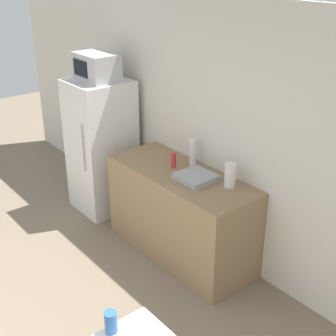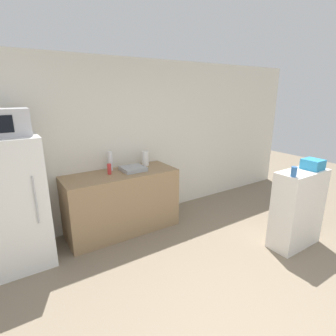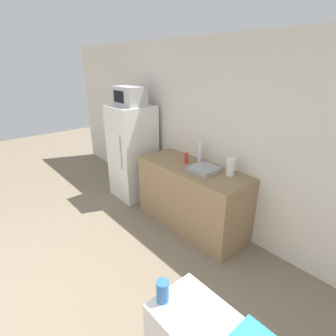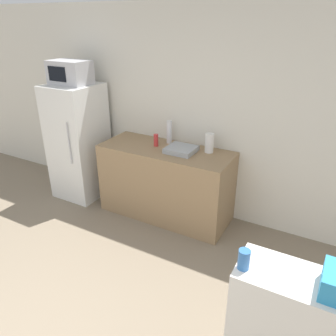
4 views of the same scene
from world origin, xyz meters
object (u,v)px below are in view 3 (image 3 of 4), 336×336
bottle_tall (200,152)px  bottle_short (186,158)px  refrigerator (133,152)px  jar (163,291)px  paper_towel_roll (231,167)px  microwave (130,96)px

bottle_tall → bottle_short: bearing=-116.5°
refrigerator → jar: 3.37m
paper_towel_roll → bottle_short: bearing=-169.1°
bottle_tall → paper_towel_roll: bottle_tall is taller
jar → bottle_tall: bearing=128.3°
bottle_tall → paper_towel_roll: (0.58, -0.05, -0.03)m
bottle_tall → bottle_short: 0.21m
paper_towel_roll → jar: bearing=-62.7°
bottle_short → bottle_tall: bearing=63.5°
bottle_short → paper_towel_roll: 0.68m
bottle_short → paper_towel_roll: bearing=10.9°
microwave → paper_towel_roll: microwave is taller
bottle_tall → jar: size_ratio=2.33×
refrigerator → bottle_tall: 1.37m
refrigerator → bottle_tall: bearing=12.5°
jar → paper_towel_roll: jar is taller
refrigerator → paper_towel_roll: (1.89, 0.24, 0.24)m
microwave → jar: microwave is taller
refrigerator → jar: (2.89, -1.71, 0.35)m
bottle_short → refrigerator: bearing=-174.9°
microwave → bottle_tall: microwave is taller
jar → paper_towel_roll: (-1.00, 1.94, -0.10)m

